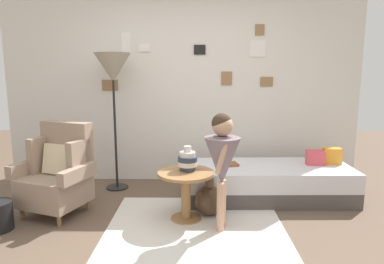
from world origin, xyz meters
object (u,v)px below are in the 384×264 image
object	(u,v)px
armchair	(58,173)
person_child	(222,157)
side_table	(186,185)
vase_striped	(188,161)
floor_lamp	(113,71)
daybed	(269,182)
demijohn_near	(210,200)
book_on_daybed	(228,164)

from	to	relation	value
armchair	person_child	distance (m)	1.79
person_child	side_table	bearing A→B (deg)	147.36
side_table	vase_striped	size ratio (longest dim) A/B	2.26
vase_striped	floor_lamp	size ratio (longest dim) A/B	0.15
floor_lamp	side_table	bearing A→B (deg)	-45.79
daybed	demijohn_near	xyz separation A→B (m)	(-0.74, -0.51, -0.04)
armchair	vase_striped	size ratio (longest dim) A/B	3.82
armchair	demijohn_near	world-z (taller)	armchair
person_child	book_on_daybed	bearing A→B (deg)	80.67
floor_lamp	person_child	xyz separation A→B (m)	(1.28, -1.18, -0.78)
person_child	vase_striped	bearing A→B (deg)	141.03
demijohn_near	person_child	bearing A→B (deg)	-73.90
armchair	side_table	bearing A→B (deg)	-7.60
side_table	vase_striped	world-z (taller)	vase_striped
vase_striped	demijohn_near	world-z (taller)	vase_striped
vase_striped	person_child	world-z (taller)	person_child
floor_lamp	person_child	world-z (taller)	floor_lamp
armchair	daybed	world-z (taller)	armchair
side_table	book_on_daybed	bearing A→B (deg)	52.39
daybed	vase_striped	world-z (taller)	vase_striped
armchair	daybed	distance (m)	2.41
daybed	floor_lamp	xyz separation A→B (m)	(-1.92, 0.33, 1.31)
floor_lamp	book_on_daybed	size ratio (longest dim) A/B	7.88
vase_striped	side_table	bearing A→B (deg)	-109.77
side_table	demijohn_near	world-z (taller)	side_table
side_table	person_child	size ratio (longest dim) A/B	0.51
daybed	book_on_daybed	xyz separation A→B (m)	(-0.50, 0.00, 0.22)
daybed	book_on_daybed	world-z (taller)	book_on_daybed
side_table	floor_lamp	size ratio (longest dim) A/B	0.33
armchair	side_table	size ratio (longest dim) A/B	1.69
armchair	demijohn_near	bearing A→B (deg)	-2.15
side_table	floor_lamp	xyz separation A→B (m)	(-0.93, 0.96, 1.14)
vase_striped	book_on_daybed	distance (m)	0.78
vase_striped	person_child	size ratio (longest dim) A/B	0.22
side_table	demijohn_near	bearing A→B (deg)	26.32
person_child	floor_lamp	bearing A→B (deg)	137.30
side_table	book_on_daybed	size ratio (longest dim) A/B	2.61
floor_lamp	daybed	bearing A→B (deg)	-9.65
book_on_daybed	demijohn_near	xyz separation A→B (m)	(-0.24, -0.51, -0.25)
side_table	vase_striped	bearing A→B (deg)	70.23
side_table	person_child	bearing A→B (deg)	-32.64
armchair	person_child	xyz separation A→B (m)	(1.72, -0.41, 0.29)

